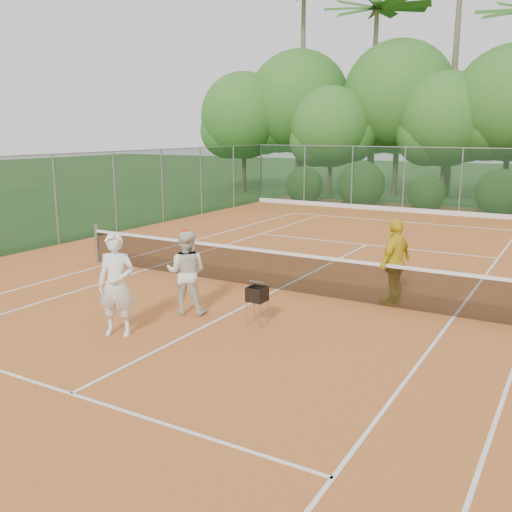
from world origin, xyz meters
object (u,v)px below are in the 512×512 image
at_px(player_white, 117,285).
at_px(ball_hopper, 257,295).
at_px(player_center_grp, 186,272).
at_px(player_yellow, 395,262).

relative_size(player_white, ball_hopper, 2.50).
bearing_deg(ball_hopper, player_center_grp, -177.42).
bearing_deg(player_white, player_center_grp, 56.26).
relative_size(player_center_grp, player_yellow, 0.94).
distance_m(player_yellow, ball_hopper, 3.32).
relative_size(player_white, player_yellow, 1.02).
bearing_deg(player_yellow, player_white, -28.22).
relative_size(player_white, player_center_grp, 1.08).
distance_m(player_center_grp, ball_hopper, 1.68).
distance_m(player_white, player_center_grp, 1.73).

